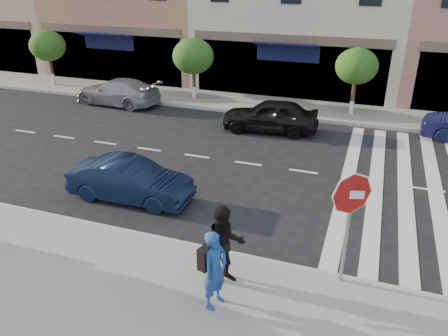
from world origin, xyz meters
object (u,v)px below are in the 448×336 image
(walker, at_px, (224,246))
(car_far_left, at_px, (117,92))
(stop_sign, at_px, (351,205))
(car_far_mid, at_px, (270,116))
(car_near_mid, at_px, (130,181))
(photographer, at_px, (215,270))

(walker, xyz_separation_m, car_far_left, (-9.84, 11.45, -0.43))
(stop_sign, distance_m, car_far_mid, 10.16)
(car_near_mid, bearing_deg, stop_sign, -107.91)
(photographer, relative_size, car_far_left, 0.38)
(photographer, distance_m, car_far_mid, 11.00)
(walker, height_order, car_near_mid, walker)
(car_near_mid, bearing_deg, walker, -126.29)
(car_near_mid, bearing_deg, car_far_mid, -19.61)
(car_far_mid, bearing_deg, stop_sign, 17.23)
(stop_sign, height_order, car_far_mid, stop_sign)
(walker, distance_m, car_far_left, 15.10)
(stop_sign, relative_size, photographer, 1.54)
(stop_sign, xyz_separation_m, car_near_mid, (-6.42, 1.97, -1.44))
(photographer, xyz_separation_m, car_near_mid, (-4.07, 3.58, -0.39))
(stop_sign, distance_m, car_near_mid, 6.86)
(car_far_left, bearing_deg, car_near_mid, 38.30)
(car_far_mid, bearing_deg, photographer, 2.53)
(stop_sign, bearing_deg, car_near_mid, 147.57)
(photographer, xyz_separation_m, car_far_left, (-9.90, 12.17, -0.36))
(walker, relative_size, car_near_mid, 0.49)
(stop_sign, bearing_deg, photographer, -160.86)
(walker, relative_size, car_far_left, 0.41)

